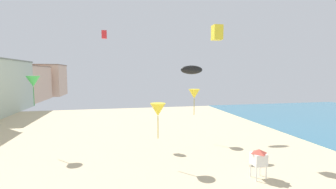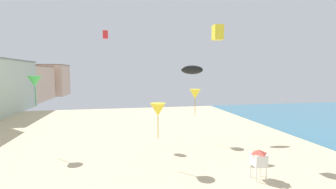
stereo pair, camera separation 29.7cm
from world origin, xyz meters
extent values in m
cube|color=beige|center=(-30.07, 82.21, 5.50)|extent=(11.73, 21.62, 11.00)
cube|color=#89715E|center=(-30.07, 82.21, 11.15)|extent=(11.96, 22.06, 0.30)
cube|color=beige|center=(-30.07, 102.19, 6.02)|extent=(15.96, 14.86, 12.05)
cube|color=#89715E|center=(-30.07, 102.19, 12.20)|extent=(16.28, 15.16, 0.30)
cylinder|color=white|center=(10.47, 15.94, 0.60)|extent=(0.10, 0.10, 1.20)
cylinder|color=white|center=(11.37, 15.94, 0.60)|extent=(0.10, 0.10, 1.20)
cylinder|color=white|center=(10.47, 16.84, 0.60)|extent=(0.10, 0.10, 1.20)
cylinder|color=white|center=(11.37, 16.84, 0.60)|extent=(0.10, 0.10, 1.20)
cube|color=white|center=(10.92, 16.39, 1.70)|extent=(1.10, 1.10, 1.00)
pyramid|color=#D14C3D|center=(10.92, 16.39, 2.38)|extent=(1.10, 1.10, 0.35)
cone|color=yellow|center=(9.07, 28.29, 6.27)|extent=(1.49, 1.49, 1.22)
cylinder|color=#A49220|center=(9.07, 28.29, 4.57)|extent=(0.08, 0.08, 2.17)
cone|color=yellow|center=(3.04, 20.89, 5.50)|extent=(1.49, 1.49, 1.22)
cylinder|color=#A49220|center=(3.04, 20.89, 3.81)|extent=(0.08, 0.08, 2.17)
cone|color=green|center=(-9.88, 27.96, 8.04)|extent=(1.48, 1.48, 1.21)
cylinder|color=#277C35|center=(-9.88, 27.96, 6.36)|extent=(0.08, 0.08, 2.16)
ellipsoid|color=black|center=(7.52, 24.60, 9.32)|extent=(2.53, 0.70, 0.99)
cube|color=red|center=(-2.27, 32.01, 14.06)|extent=(0.65, 0.65, 1.02)
cube|color=yellow|center=(10.07, 23.60, 13.36)|extent=(1.02, 1.02, 1.60)
camera|label=1|loc=(-0.67, -1.22, 8.95)|focal=25.52mm
camera|label=2|loc=(-0.38, -1.28, 8.95)|focal=25.52mm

